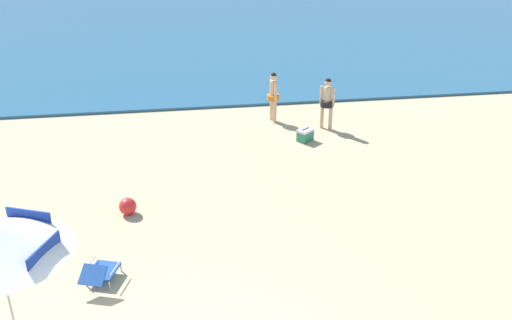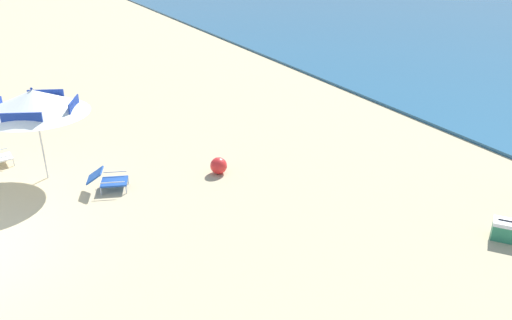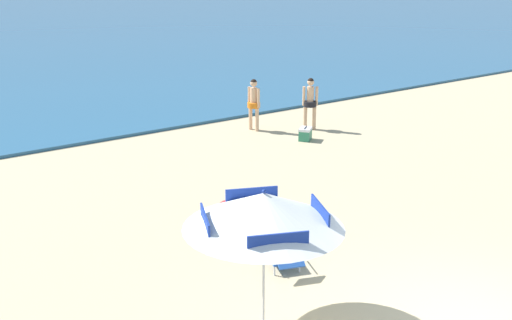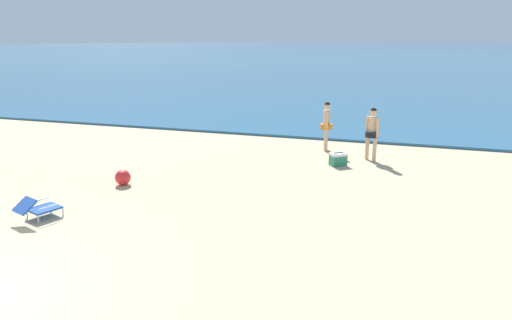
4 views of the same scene
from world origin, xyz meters
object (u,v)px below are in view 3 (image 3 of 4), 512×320
at_px(person_standing_near_shore, 310,100).
at_px(cooler_box, 305,134).
at_px(beach_ball, 227,209).
at_px(person_standing_beside, 254,101).
at_px(lounge_chair_under_umbrella, 285,257).
at_px(beach_umbrella_striped_main, 264,211).

relative_size(person_standing_near_shore, cooler_box, 2.89).
height_order(person_standing_near_shore, beach_ball, person_standing_near_shore).
xyz_separation_m(person_standing_beside, cooler_box, (0.70, -1.89, -0.81)).
bearing_deg(beach_ball, person_standing_beside, 50.75).
distance_m(lounge_chair_under_umbrella, cooler_box, 8.63).
xyz_separation_m(lounge_chair_under_umbrella, beach_ball, (0.38, 2.66, -0.06)).
relative_size(person_standing_beside, beach_ball, 4.10).
bearing_deg(person_standing_beside, beach_ball, -129.25).
height_order(lounge_chair_under_umbrella, beach_ball, lounge_chair_under_umbrella).
relative_size(cooler_box, beach_ball, 1.42).
bearing_deg(cooler_box, lounge_chair_under_umbrella, -131.58).
height_order(beach_umbrella_striped_main, beach_ball, beach_umbrella_striped_main).
bearing_deg(beach_ball, cooler_box, 35.39).
bearing_deg(person_standing_near_shore, beach_ball, -143.03).
distance_m(person_standing_beside, cooler_box, 2.17).
bearing_deg(beach_ball, lounge_chair_under_umbrella, -98.21).
height_order(beach_umbrella_striped_main, person_standing_beside, beach_umbrella_striped_main).
relative_size(person_standing_near_shore, person_standing_beside, 1.00).
distance_m(person_standing_near_shore, person_standing_beside, 1.90).
xyz_separation_m(lounge_chair_under_umbrella, cooler_box, (5.73, 6.46, -0.07)).
distance_m(beach_umbrella_striped_main, person_standing_near_shore, 11.77).
height_order(lounge_chair_under_umbrella, person_standing_near_shore, person_standing_near_shore).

